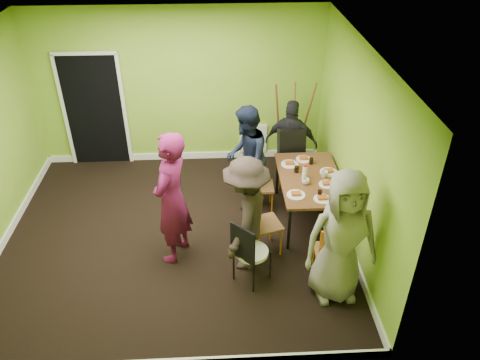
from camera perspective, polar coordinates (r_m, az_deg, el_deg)
The scene contains 28 objects.
ground at distance 7.08m, azimuth -7.67°, elevation -6.61°, with size 5.00×5.00×0.00m, color black.
room_walls at distance 6.54m, azimuth -8.48°, elevation 0.29°, with size 5.04×4.54×2.82m.
dining_table at distance 7.01m, azimuth 8.54°, elevation -0.11°, with size 0.90×1.50×0.75m.
chair_left_far at distance 7.26m, azimuth 2.11°, elevation -0.27°, with size 0.37×0.37×0.88m.
chair_left_near at distance 6.40m, azimuth 2.41°, elevation -4.89°, with size 0.51×0.51×0.99m.
chair_back_end at distance 7.67m, azimuth 6.38°, elevation 3.86°, with size 0.52×0.59×1.09m.
chair_front_end at distance 6.10m, azimuth 11.02°, elevation -8.43°, with size 0.39×0.39×0.91m.
chair_bentwood at distance 5.96m, azimuth 1.08°, elevation -8.56°, with size 0.53×0.53×0.97m.
easel at distance 8.09m, azimuth 6.35°, elevation 6.19°, with size 0.69×0.65×1.72m.
plate_near_left at distance 7.25m, azimuth 6.07°, elevation 1.93°, with size 0.27×0.27×0.01m, color white.
plate_near_right at distance 6.57m, azimuth 6.85°, elevation -1.82°, with size 0.26×0.26×0.01m, color white.
plate_far_back at distance 7.41m, azimuth 7.77°, elevation 2.53°, with size 0.25×0.25×0.01m, color white.
plate_far_front at distance 6.54m, azimuth 10.00°, elevation -2.29°, with size 0.24×0.24×0.01m, color white.
plate_wall_back at distance 7.15m, azimuth 10.74°, elevation 0.96°, with size 0.26×0.26×0.01m, color white.
plate_wall_front at distance 6.86m, azimuth 10.55°, elevation -0.54°, with size 0.23×0.23×0.01m, color white.
thermos at distance 6.88m, azimuth 7.89°, elevation 0.90°, with size 0.07×0.07×0.22m, color white.
blue_bottle at distance 6.64m, azimuth 11.31°, elevation -0.75°, with size 0.08×0.08×0.22m, color #1853B5.
orange_bottle at distance 7.14m, azimuth 7.22°, elevation 1.62°, with size 0.04×0.04×0.08m, color orange.
glass_mid at distance 7.06m, azimuth 6.90°, elevation 1.31°, with size 0.07×0.07×0.10m, color black.
glass_back at distance 7.29m, azimuth 8.67°, elevation 2.31°, with size 0.06×0.06×0.10m, color black.
glass_front at distance 6.57m, azimuth 9.70°, elevation -1.62°, with size 0.06×0.06×0.10m, color black.
cup_a at distance 6.81m, azimuth 8.02°, elevation -0.17°, with size 0.11×0.11×0.08m, color white.
cup_b at distance 7.01m, azimuth 10.23°, elevation 0.72°, with size 0.10×0.10×0.10m, color white.
person_standing at distance 6.17m, azimuth -8.32°, elevation -2.30°, with size 0.70×0.46×1.91m, color #5A0F38.
person_left_far at distance 7.21m, azimuth 0.74°, elevation 2.71°, with size 0.82×0.64×1.68m, color black.
person_left_near at distance 6.04m, azimuth 0.75°, elevation -4.29°, with size 1.07×0.61×1.65m, color black.
person_back_end at distance 7.86m, azimuth 6.25°, elevation 4.52°, with size 0.88×0.37×1.50m, color black.
person_front_end at distance 5.70m, azimuth 12.27°, elevation -6.88°, with size 0.88×0.57×1.81m, color gray.
Camera 1 is at (0.66, -5.42, 4.51)m, focal length 35.00 mm.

